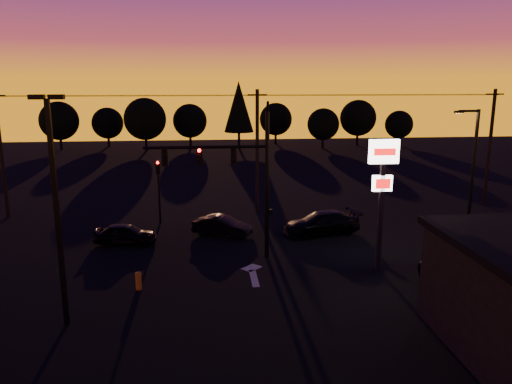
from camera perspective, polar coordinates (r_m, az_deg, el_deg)
The scene contains 25 objects.
ground at distance 24.25m, azimuth -1.18°, elevation -10.77°, with size 120.00×120.00×0.00m, color black.
lane_arrow at distance 25.82m, azimuth -0.36°, elevation -9.25°, with size 1.20×3.10×0.01m.
traffic_signal_mast at distance 26.64m, azimuth -2.14°, elevation 2.49°, with size 6.79×0.52×8.58m.
secondary_signal at distance 34.49m, azimuth -11.07°, elevation 1.11°, with size 0.30×0.31×4.35m.
parking_lot_light at distance 20.49m, azimuth -21.93°, elevation -0.60°, with size 1.25×0.30×9.14m.
pylon_sign at distance 25.68m, azimuth 14.26°, elevation 1.66°, with size 1.50×0.28×6.80m.
streetlight at distance 32.22m, azimuth 23.41°, elevation 2.30°, with size 1.55×0.35×8.00m.
utility_pole_0 at distance 39.21m, azimuth -27.10°, elevation 3.89°, with size 1.40×0.26×9.00m.
utility_pole_1 at distance 36.71m, azimuth 0.14°, elevation 4.78°, with size 1.40×0.26×9.00m.
utility_pole_2 at distance 42.51m, azimuth 25.14°, elevation 4.67°, with size 1.40×0.26×9.00m.
power_wires at distance 36.38m, azimuth 0.14°, elevation 10.99°, with size 36.00×1.22×0.07m.
bollard at distance 24.43m, azimuth -13.28°, elevation -9.87°, with size 0.28×0.28×0.85m, color orange.
tree_0 at distance 75.17m, azimuth -21.58°, elevation 7.57°, with size 5.36×5.36×6.74m.
tree_1 at distance 76.76m, azimuth -16.60°, elevation 7.55°, with size 4.54×4.54×5.71m.
tree_2 at distance 70.85m, azimuth -12.57°, elevation 8.14°, with size 5.77×5.78×7.26m.
tree_3 at distance 74.44m, azimuth -7.56°, elevation 8.06°, with size 4.95×4.95×6.22m.
tree_4 at distance 71.42m, azimuth -1.98°, elevation 9.72°, with size 4.18×4.18×9.50m.
tree_5 at distance 77.15m, azimuth 2.27°, elevation 8.32°, with size 4.95×4.95×6.22m.
tree_6 at distance 72.41m, azimuth 7.69°, elevation 7.68°, with size 4.54×4.54×5.71m.
tree_7 at distance 76.83m, azimuth 11.59°, elevation 8.29°, with size 5.36×5.36×6.74m.
tree_8 at distance 77.96m, azimuth 16.03°, elevation 7.42°, with size 4.12×4.12×5.19m.
car_left at distance 30.98m, azimuth -14.69°, elevation -4.66°, with size 1.49×3.69×1.26m, color black.
car_mid at distance 31.69m, azimuth -3.87°, elevation -3.89°, with size 1.31×3.75×1.24m, color black.
car_right at distance 32.17m, azimuth 7.52°, elevation -3.54°, with size 2.01×4.95×1.44m, color black.
suv_parked at distance 25.15m, azimuth 23.23°, elevation -9.26°, with size 2.31×5.01×1.39m, color black.
Camera 1 is at (-1.75, -22.17, 9.67)m, focal length 35.00 mm.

